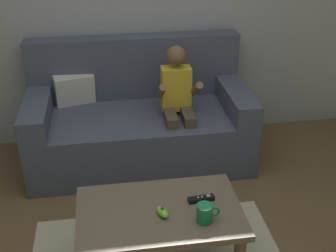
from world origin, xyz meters
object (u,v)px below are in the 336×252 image
(couch, at_px, (138,121))
(game_remote_black_near_edge, at_px, (201,199))
(coffee_table, at_px, (160,223))
(person_seated_on_couch, at_px, (178,102))
(coffee_mug, at_px, (205,213))
(nunchuk_lime, at_px, (162,212))

(couch, xyz_separation_m, game_remote_black_near_edge, (0.22, -1.23, 0.16))
(couch, distance_m, coffee_table, 1.27)
(person_seated_on_couch, xyz_separation_m, coffee_mug, (-0.07, -1.20, -0.03))
(coffee_table, xyz_separation_m, game_remote_black_near_edge, (0.23, 0.04, 0.10))
(nunchuk_lime, height_order, coffee_mug, coffee_mug)
(nunchuk_lime, distance_m, coffee_mug, 0.21)
(game_remote_black_near_edge, distance_m, nunchuk_lime, 0.23)
(game_remote_black_near_edge, bearing_deg, coffee_table, -169.67)
(person_seated_on_couch, xyz_separation_m, game_remote_black_near_edge, (-0.05, -1.04, -0.07))
(game_remote_black_near_edge, bearing_deg, coffee_mug, -96.42)
(coffee_table, distance_m, nunchuk_lime, 0.11)
(couch, relative_size, coffee_mug, 13.99)
(coffee_table, height_order, game_remote_black_near_edge, game_remote_black_near_edge)
(nunchuk_lime, bearing_deg, coffee_table, 102.21)
(game_remote_black_near_edge, bearing_deg, nunchuk_lime, -158.61)
(person_seated_on_couch, relative_size, game_remote_black_near_edge, 6.54)
(couch, height_order, coffee_table, couch)
(coffee_table, bearing_deg, nunchuk_lime, -77.79)
(coffee_table, bearing_deg, coffee_mug, -28.94)
(coffee_table, height_order, nunchuk_lime, nunchuk_lime)
(coffee_mug, bearing_deg, couch, 98.50)
(couch, bearing_deg, person_seated_on_couch, -33.41)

